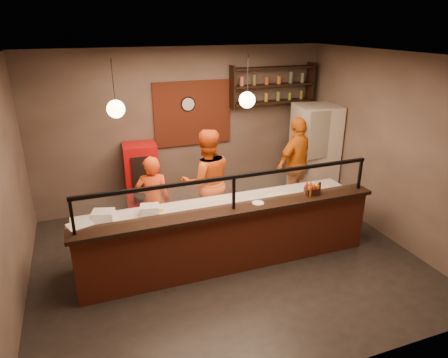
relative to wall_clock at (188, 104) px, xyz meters
name	(u,v)px	position (x,y,z in m)	size (l,w,h in m)	color
floor	(226,259)	(-0.10, -2.46, -2.10)	(6.00, 6.00, 0.00)	black
ceiling	(227,56)	(-0.10, -2.46, 1.10)	(6.00, 6.00, 0.00)	#332B28
wall_back	(183,128)	(-0.10, 0.04, -0.50)	(6.00, 6.00, 0.00)	#705F52
wall_left	(2,196)	(-3.10, -2.46, -0.50)	(5.00, 5.00, 0.00)	#705F52
wall_right	(388,147)	(2.90, -2.46, -0.50)	(5.00, 5.00, 0.00)	#705F52
wall_front	(319,252)	(-0.10, -4.96, -0.50)	(6.00, 6.00, 0.00)	#705F52
brick_patch	(193,113)	(0.10, 0.01, -0.20)	(1.60, 0.04, 1.30)	maroon
service_counter	(233,241)	(-0.10, -2.76, -1.60)	(4.60, 0.25, 1.00)	maroon
counter_ledge	(234,210)	(-0.10, -2.76, -1.07)	(4.70, 0.37, 0.06)	black
worktop_cabinet	(222,231)	(-0.10, -2.26, -1.68)	(4.60, 0.75, 0.85)	gray
worktop	(222,206)	(-0.10, -2.26, -1.23)	(4.60, 0.75, 0.05)	beige
sneeze_guard	(234,189)	(-0.10, -2.76, -0.73)	(4.50, 0.05, 0.52)	white
wall_shelving	(273,85)	(1.80, -0.14, 0.30)	(1.84, 0.28, 0.85)	black
wall_clock	(188,104)	(0.00, 0.00, 0.00)	(0.30, 0.30, 0.04)	black
pendant_left	(116,109)	(-1.60, -2.26, 0.45)	(0.24, 0.24, 0.77)	black
pendant_right	(247,100)	(0.30, -2.26, 0.45)	(0.24, 0.24, 0.77)	black
cook_left	(153,201)	(-1.07, -1.51, -1.30)	(0.58, 0.38, 1.60)	#DF4315
cook_mid	(207,182)	(-0.08, -1.43, -1.13)	(0.94, 0.73, 1.94)	#D15213
cook_right	(297,164)	(1.95, -1.08, -1.15)	(1.12, 0.47, 1.91)	orange
fridge	(314,154)	(2.50, -0.81, -1.07)	(0.86, 0.80, 2.06)	beige
red_cooler	(142,180)	(-1.07, -0.31, -1.37)	(0.63, 0.58, 1.47)	#B30B0C
pizza_dough	(281,198)	(0.92, -2.35, -1.19)	(0.51, 0.51, 0.01)	beige
prep_tub_a	(103,216)	(-1.92, -2.17, -1.12)	(0.31, 0.25, 0.16)	silver
prep_tub_b	(150,210)	(-1.24, -2.19, -1.13)	(0.28, 0.22, 0.14)	silver
prep_tub_c	(81,230)	(-2.25, -2.50, -1.12)	(0.32, 0.26, 0.16)	white
rolling_pin	(152,211)	(-1.20, -2.15, -1.17)	(0.06, 0.06, 0.34)	yellow
condiment_caddy	(312,191)	(1.26, -2.71, -0.98)	(0.21, 0.16, 0.11)	black
pepper_mill	(319,188)	(1.39, -2.72, -0.94)	(0.04, 0.04, 0.19)	black
small_plate	(258,203)	(0.31, -2.73, -1.03)	(0.18, 0.18, 0.01)	silver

